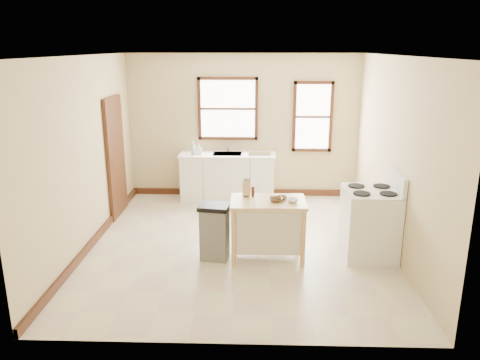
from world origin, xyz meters
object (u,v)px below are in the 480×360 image
at_px(bowl_b, 282,198).
at_px(trash_bin, 215,232).
at_px(kitchen_island, 268,229).
at_px(dish_rack, 260,152).
at_px(bowl_a, 276,200).
at_px(soap_bottle_b, 199,149).
at_px(knife_block, 246,189).
at_px(pepper_grinder, 253,192).
at_px(bowl_c, 293,200).
at_px(soap_bottle_a, 193,148).
at_px(gas_stove, 370,214).

bearing_deg(bowl_b, trash_bin, -172.82).
bearing_deg(kitchen_island, trash_bin, -175.56).
bearing_deg(dish_rack, bowl_a, -66.31).
height_order(dish_rack, kitchen_island, dish_rack).
relative_size(soap_bottle_b, dish_rack, 0.45).
distance_m(bowl_a, trash_bin, 0.98).
xyz_separation_m(bowl_b, trash_bin, (-0.94, -0.12, -0.47)).
bearing_deg(knife_block, pepper_grinder, -28.82).
bearing_deg(pepper_grinder, trash_bin, -156.51).
bearing_deg(soap_bottle_b, trash_bin, -80.19).
bearing_deg(kitchen_island, dish_rack, 91.59).
xyz_separation_m(dish_rack, knife_block, (-0.21, -2.38, -0.02)).
relative_size(knife_block, pepper_grinder, 1.33).
height_order(kitchen_island, bowl_b, bowl_b).
distance_m(pepper_grinder, trash_bin, 0.79).
relative_size(dish_rack, bowl_c, 2.72).
bearing_deg(dish_rack, trash_bin, -84.55).
bearing_deg(soap_bottle_a, bowl_b, -38.67).
distance_m(pepper_grinder, bowl_b, 0.43).
bearing_deg(dish_rack, bowl_c, -61.34).
distance_m(bowl_c, trash_bin, 1.19).
distance_m(kitchen_island, knife_block, 0.64).
xyz_separation_m(bowl_a, trash_bin, (-0.85, -0.03, -0.48)).
xyz_separation_m(bowl_b, gas_stove, (1.26, 0.08, -0.25)).
xyz_separation_m(soap_bottle_b, gas_stove, (2.71, -2.45, -0.39)).
height_order(bowl_b, trash_bin, bowl_b).
relative_size(soap_bottle_b, trash_bin, 0.24).
xyz_separation_m(soap_bottle_a, gas_stove, (2.82, -2.41, -0.42)).
distance_m(knife_block, trash_bin, 0.75).
height_order(soap_bottle_b, dish_rack, soap_bottle_b).
height_order(pepper_grinder, gas_stove, gas_stove).
bearing_deg(soap_bottle_b, gas_stove, -43.10).
height_order(bowl_a, bowl_b, bowl_a).
bearing_deg(trash_bin, bowl_b, 15.29).
relative_size(soap_bottle_b, pepper_grinder, 1.29).
relative_size(knife_block, bowl_b, 1.27).
bearing_deg(pepper_grinder, dish_rack, 87.27).
height_order(soap_bottle_a, soap_bottle_b, soap_bottle_a).
relative_size(soap_bottle_b, kitchen_island, 0.18).
bearing_deg(soap_bottle_b, pepper_grinder, -67.68).
bearing_deg(trash_bin, kitchen_island, 13.18).
bearing_deg(soap_bottle_a, bowl_c, -37.57).
xyz_separation_m(bowl_a, bowl_b, (0.09, 0.09, -0.00)).
distance_m(knife_block, pepper_grinder, 0.10).
xyz_separation_m(knife_block, trash_bin, (-0.44, -0.26, -0.55)).
height_order(dish_rack, bowl_b, dish_rack).
bearing_deg(bowl_c, knife_block, 158.21).
height_order(soap_bottle_b, knife_block, soap_bottle_b).
bearing_deg(bowl_b, dish_rack, 96.64).
xyz_separation_m(soap_bottle_b, dish_rack, (1.16, -0.00, -0.04)).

